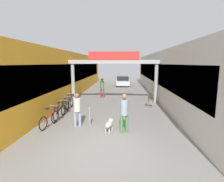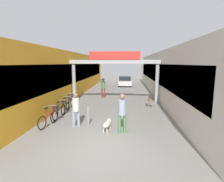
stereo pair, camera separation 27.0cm
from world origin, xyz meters
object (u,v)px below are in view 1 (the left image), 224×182
object	(u,v)px
dog_on_leash	(109,124)
cafe_chair_wood_nearer	(149,100)
bicycle_orange_third	(66,106)
pedestrian_companion	(77,108)
bicycle_black_second	(61,110)
pedestrian_carrying_crate	(102,87)
parked_car_white	(123,81)
pedestrian_with_dog	(124,111)
bicycle_blue_farthest	(70,102)
bicycle_red_nearest	(50,117)
bollard_post_metal	(90,116)

from	to	relation	value
dog_on_leash	cafe_chair_wood_nearer	size ratio (longest dim) A/B	0.88
bicycle_orange_third	dog_on_leash	bearing A→B (deg)	-44.59
pedestrian_companion	bicycle_black_second	xyz separation A→B (m)	(-1.34, 1.35, -0.53)
pedestrian_carrying_crate	parked_car_white	world-z (taller)	pedestrian_carrying_crate
bicycle_black_second	parked_car_white	size ratio (longest dim) A/B	0.42
pedestrian_with_dog	pedestrian_companion	bearing A→B (deg)	164.40
bicycle_blue_farthest	parked_car_white	distance (m)	13.28
pedestrian_carrying_crate	bicycle_blue_farthest	size ratio (longest dim) A/B	1.06
bicycle_blue_farthest	pedestrian_companion	bearing A→B (deg)	-67.36
pedestrian_companion	cafe_chair_wood_nearer	xyz separation A→B (m)	(4.17, 4.20, -0.43)
parked_car_white	pedestrian_carrying_crate	bearing A→B (deg)	-101.45
pedestrian_companion	bicycle_black_second	world-z (taller)	pedestrian_companion
pedestrian_companion	bicycle_blue_farthest	bearing A→B (deg)	112.64
pedestrian_with_dog	bicycle_orange_third	size ratio (longest dim) A/B	1.06
pedestrian_with_dog	bicycle_orange_third	bearing A→B (deg)	140.17
pedestrian_carrying_crate	dog_on_leash	bearing A→B (deg)	-80.93
bicycle_red_nearest	bicycle_blue_farthest	distance (m)	3.64
bicycle_orange_third	pedestrian_companion	bearing A→B (deg)	-60.30
bicycle_orange_third	bollard_post_metal	distance (m)	3.02
bicycle_orange_third	bollard_post_metal	bearing A→B (deg)	-49.06
pedestrian_companion	dog_on_leash	size ratio (longest dim) A/B	2.16
bicycle_red_nearest	dog_on_leash	bearing A→B (deg)	-10.08
bicycle_orange_third	cafe_chair_wood_nearer	xyz separation A→B (m)	(5.57, 1.74, 0.10)
pedestrian_with_dog	bicycle_black_second	distance (m)	4.21
bicycle_blue_farthest	cafe_chair_wood_nearer	world-z (taller)	bicycle_blue_farthest
pedestrian_companion	parked_car_white	xyz separation A→B (m)	(2.19, 16.39, -0.32)
bicycle_red_nearest	cafe_chair_wood_nearer	xyz separation A→B (m)	(5.55, 4.20, 0.10)
bicycle_red_nearest	pedestrian_companion	bearing A→B (deg)	-0.01
bicycle_red_nearest	bollard_post_metal	bearing A→B (deg)	4.98
bollard_post_metal	bicycle_red_nearest	bearing A→B (deg)	-175.02
bicycle_black_second	bicycle_blue_farthest	size ratio (longest dim) A/B	1.00
bollard_post_metal	bicycle_blue_farthest	bearing A→B (deg)	121.18
pedestrian_companion	bollard_post_metal	xyz separation A→B (m)	(0.58, 0.17, -0.48)
bicycle_red_nearest	parked_car_white	world-z (taller)	parked_car_white
bollard_post_metal	bicycle_orange_third	bearing A→B (deg)	130.94
pedestrian_carrying_crate	bicycle_red_nearest	size ratio (longest dim) A/B	1.06
bicycle_orange_third	bicycle_blue_farthest	distance (m)	1.19
bicycle_orange_third	bicycle_blue_farthest	bearing A→B (deg)	95.63
pedestrian_with_dog	bicycle_blue_farthest	distance (m)	5.78
pedestrian_carrying_crate	bicycle_red_nearest	world-z (taller)	pedestrian_carrying_crate
bicycle_orange_third	bicycle_black_second	bearing A→B (deg)	-86.95
bicycle_red_nearest	bicycle_orange_third	bearing A→B (deg)	90.52
bicycle_blue_farthest	cafe_chair_wood_nearer	xyz separation A→B (m)	(5.69, 0.56, 0.10)
bicycle_red_nearest	pedestrian_with_dog	bearing A→B (deg)	-9.94
bollard_post_metal	parked_car_white	distance (m)	16.30
bicycle_orange_third	parked_car_white	xyz separation A→B (m)	(3.59, 13.94, 0.21)
pedestrian_carrying_crate	bicycle_orange_third	xyz separation A→B (m)	(-1.77, -4.94, -0.59)
pedestrian_carrying_crate	bicycle_black_second	world-z (taller)	pedestrian_carrying_crate
bicycle_black_second	bicycle_blue_farthest	distance (m)	2.29
pedestrian_with_dog	pedestrian_companion	xyz separation A→B (m)	(-2.32, 0.65, -0.07)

